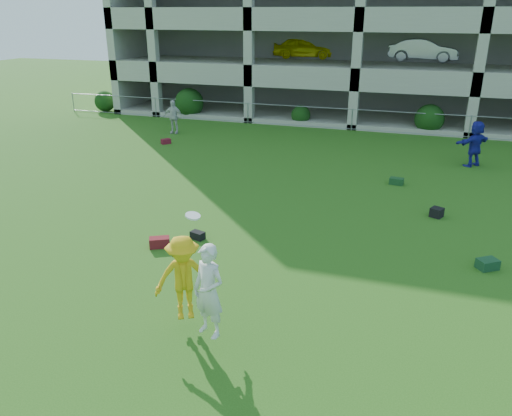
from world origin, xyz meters
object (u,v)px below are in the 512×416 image
(bystander_d, at_px, (475,144))
(parking_garage, at_px, (376,12))
(crate_d, at_px, (437,212))
(bystander_b, at_px, (173,117))
(frisbee_contest, at_px, (190,281))

(bystander_d, bearing_deg, parking_garage, -112.03)
(crate_d, bearing_deg, bystander_d, 76.96)
(bystander_b, height_order, crate_d, bystander_b)
(bystander_d, distance_m, parking_garage, 15.88)
(frisbee_contest, xyz_separation_m, parking_garage, (0.44, 28.37, 4.78))
(frisbee_contest, distance_m, parking_garage, 28.78)
(bystander_b, relative_size, parking_garage, 0.06)
(bystander_b, bearing_deg, parking_garage, 46.57)
(bystander_b, distance_m, crate_d, 15.49)
(crate_d, bearing_deg, bystander_b, 149.04)
(bystander_b, height_order, bystander_d, bystander_d)
(parking_garage, bearing_deg, bystander_d, -67.30)
(bystander_b, bearing_deg, bystander_d, -13.51)
(crate_d, distance_m, parking_garage, 21.55)
(frisbee_contest, bearing_deg, bystander_b, 117.90)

